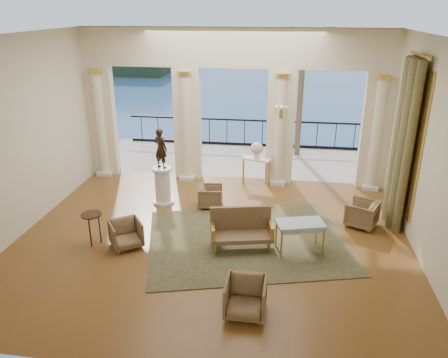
% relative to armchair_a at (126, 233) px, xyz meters
% --- Properties ---
extents(floor, '(9.00, 9.00, 0.00)m').
position_rel_armchair_a_xyz_m(floor, '(1.86, 0.56, -0.34)').
color(floor, '#53300C').
rests_on(floor, ground).
extents(room_walls, '(9.00, 9.00, 9.00)m').
position_rel_armchair_a_xyz_m(room_walls, '(1.86, -0.56, 2.54)').
color(room_walls, '#EFE6C9').
rests_on(room_walls, ground).
extents(arcade, '(9.00, 0.56, 4.50)m').
position_rel_armchair_a_xyz_m(arcade, '(1.86, 4.38, 2.25)').
color(arcade, '#F9E8C6').
rests_on(arcade, ground).
extents(terrace, '(10.00, 3.60, 0.10)m').
position_rel_armchair_a_xyz_m(terrace, '(1.86, 6.36, -0.39)').
color(terrace, '#A89C8C').
rests_on(terrace, ground).
extents(balustrade, '(9.00, 0.06, 1.03)m').
position_rel_armchair_a_xyz_m(balustrade, '(1.86, 7.96, 0.07)').
color(balustrade, black).
rests_on(balustrade, terrace).
extents(palm_tree, '(2.00, 2.00, 4.50)m').
position_rel_armchair_a_xyz_m(palm_tree, '(3.86, 7.16, 3.75)').
color(palm_tree, '#4C3823').
rests_on(palm_tree, terrace).
extents(headland, '(22.00, 18.00, 6.00)m').
position_rel_armchair_a_xyz_m(headland, '(-28.14, 70.56, -3.34)').
color(headland, black).
rests_on(headland, sea).
extents(sea, '(160.00, 160.00, 0.00)m').
position_rel_armchair_a_xyz_m(sea, '(1.86, 60.56, -6.34)').
color(sea, '#2D5C8A').
rests_on(sea, ground).
extents(curtain, '(0.33, 1.40, 4.09)m').
position_rel_armchair_a_xyz_m(curtain, '(6.14, 2.06, 1.68)').
color(curtain, brown).
rests_on(curtain, ground).
extents(window_frame, '(0.04, 1.60, 3.40)m').
position_rel_armchair_a_xyz_m(window_frame, '(6.33, 2.06, 1.76)').
color(window_frame, gold).
rests_on(window_frame, room_walls).
extents(wall_sconce, '(0.30, 0.11, 0.33)m').
position_rel_armchair_a_xyz_m(wall_sconce, '(3.26, 4.07, 1.89)').
color(wall_sconce, gold).
rests_on(wall_sconce, arcade).
extents(rug, '(5.20, 4.49, 0.02)m').
position_rel_armchair_a_xyz_m(rug, '(2.66, 0.62, -0.33)').
color(rug, '#303318').
rests_on(rug, ground).
extents(armchair_a, '(0.89, 0.88, 0.67)m').
position_rel_armchair_a_xyz_m(armchair_a, '(0.00, 0.00, 0.00)').
color(armchair_a, '#3F2E19').
rests_on(armchair_a, ground).
extents(armchair_b, '(0.72, 0.67, 0.73)m').
position_rel_armchair_a_xyz_m(armchair_b, '(2.87, -1.92, 0.03)').
color(armchair_b, '#3F2E19').
rests_on(armchair_b, ground).
extents(armchair_c, '(0.87, 0.89, 0.71)m').
position_rel_armchair_a_xyz_m(armchair_c, '(5.36, 1.77, 0.02)').
color(armchair_c, '#3F2E19').
rests_on(armchair_c, ground).
extents(armchair_d, '(0.66, 0.69, 0.65)m').
position_rel_armchair_a_xyz_m(armchair_d, '(1.51, 2.33, -0.01)').
color(armchair_d, '#3F2E19').
rests_on(armchair_d, ground).
extents(settee, '(1.47, 0.87, 0.91)m').
position_rel_armchair_a_xyz_m(settee, '(2.55, 0.36, 0.11)').
color(settee, '#3F2E19').
rests_on(settee, ground).
extents(game_table, '(1.13, 0.81, 0.70)m').
position_rel_armchair_a_xyz_m(game_table, '(3.83, 0.36, 0.29)').
color(game_table, '#A6BED4').
rests_on(game_table, ground).
extents(pedestal, '(0.56, 0.56, 1.04)m').
position_rel_armchair_a_xyz_m(pedestal, '(0.19, 2.36, 0.16)').
color(pedestal, silver).
rests_on(pedestal, ground).
extents(statue, '(0.46, 0.39, 1.07)m').
position_rel_armchair_a_xyz_m(statue, '(0.19, 2.36, 1.24)').
color(statue, black).
rests_on(statue, pedestal).
extents(console_table, '(0.93, 0.59, 0.82)m').
position_rel_armchair_a_xyz_m(console_table, '(2.60, 4.11, 0.34)').
color(console_table, silver).
rests_on(console_table, ground).
extents(urn, '(0.37, 0.37, 0.49)m').
position_rel_armchair_a_xyz_m(urn, '(2.60, 4.11, 0.77)').
color(urn, white).
rests_on(urn, console_table).
extents(side_table, '(0.46, 0.46, 0.74)m').
position_rel_armchair_a_xyz_m(side_table, '(-0.78, 0.01, 0.30)').
color(side_table, black).
rests_on(side_table, ground).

